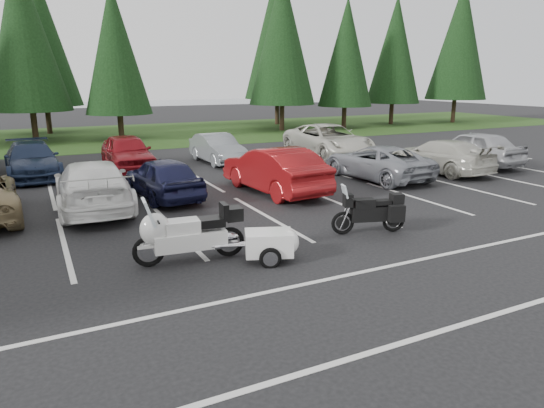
{
  "coord_description": "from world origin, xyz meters",
  "views": [
    {
      "loc": [
        -5.35,
        -10.93,
        3.84
      ],
      "look_at": [
        -0.14,
        -0.5,
        0.81
      ],
      "focal_mm": 32.0,
      "sensor_mm": 36.0,
      "label": 1
    }
  ],
  "objects_px": {
    "car_near_6": "(377,162)",
    "car_far_2": "(127,152)",
    "car_near_4": "(163,178)",
    "car_near_3": "(93,185)",
    "car_far_3": "(217,149)",
    "car_far_1": "(32,160)",
    "car_near_7": "(440,156)",
    "car_near_8": "(473,148)",
    "car_far_4": "(328,140)",
    "touring_motorcycle": "(189,229)",
    "car_near_5": "(274,170)",
    "adventure_motorcycle": "(369,208)",
    "cargo_trailer": "(269,246)"
  },
  "relations": [
    {
      "from": "car_near_6",
      "to": "car_far_2",
      "type": "xyz_separation_m",
      "value": [
        -8.4,
        6.31,
        0.1
      ]
    },
    {
      "from": "car_near_4",
      "to": "car_near_6",
      "type": "xyz_separation_m",
      "value": [
        8.32,
        -0.57,
        -0.03
      ]
    },
    {
      "from": "car_near_3",
      "to": "car_far_3",
      "type": "height_order",
      "value": "car_near_3"
    },
    {
      "from": "car_far_1",
      "to": "car_far_3",
      "type": "relative_size",
      "value": 1.17
    },
    {
      "from": "car_near_7",
      "to": "car_near_8",
      "type": "bearing_deg",
      "value": -170.71
    },
    {
      "from": "car_far_4",
      "to": "car_near_3",
      "type": "bearing_deg",
      "value": -153.44
    },
    {
      "from": "car_near_3",
      "to": "car_near_4",
      "type": "xyz_separation_m",
      "value": [
        2.23,
        0.48,
        -0.05
      ]
    },
    {
      "from": "car_near_3",
      "to": "car_far_4",
      "type": "xyz_separation_m",
      "value": [
        12.0,
        5.6,
        0.06
      ]
    },
    {
      "from": "car_near_3",
      "to": "touring_motorcycle",
      "type": "bearing_deg",
      "value": 106.06
    },
    {
      "from": "car_near_4",
      "to": "car_far_1",
      "type": "height_order",
      "value": "car_far_1"
    },
    {
      "from": "car_near_8",
      "to": "car_far_3",
      "type": "relative_size",
      "value": 1.13
    },
    {
      "from": "car_near_4",
      "to": "car_far_2",
      "type": "bearing_deg",
      "value": -95.0
    },
    {
      "from": "car_near_4",
      "to": "car_near_5",
      "type": "distance_m",
      "value": 3.77
    },
    {
      "from": "car_far_3",
      "to": "touring_motorcycle",
      "type": "xyz_separation_m",
      "value": [
        -4.98,
        -11.73,
        0.07
      ]
    },
    {
      "from": "car_near_3",
      "to": "adventure_motorcycle",
      "type": "bearing_deg",
      "value": 139.63
    },
    {
      "from": "car_near_8",
      "to": "car_far_2",
      "type": "height_order",
      "value": "car_near_8"
    },
    {
      "from": "car_near_5",
      "to": "car_near_8",
      "type": "relative_size",
      "value": 1.04
    },
    {
      "from": "car_near_3",
      "to": "car_near_7",
      "type": "xyz_separation_m",
      "value": [
        13.81,
        -0.16,
        -0.05
      ]
    },
    {
      "from": "car_near_5",
      "to": "cargo_trailer",
      "type": "bearing_deg",
      "value": 57.38
    },
    {
      "from": "car_near_3",
      "to": "car_near_4",
      "type": "height_order",
      "value": "car_near_3"
    },
    {
      "from": "car_near_8",
      "to": "touring_motorcycle",
      "type": "bearing_deg",
      "value": 19.18
    },
    {
      "from": "car_near_4",
      "to": "touring_motorcycle",
      "type": "xyz_separation_m",
      "value": [
        -0.94,
        -5.95,
        0.05
      ]
    },
    {
      "from": "car_far_4",
      "to": "car_far_2",
      "type": "bearing_deg",
      "value": 177.95
    },
    {
      "from": "car_near_5",
      "to": "touring_motorcycle",
      "type": "height_order",
      "value": "car_near_5"
    },
    {
      "from": "touring_motorcycle",
      "to": "car_near_6",
      "type": "bearing_deg",
      "value": 35.95
    },
    {
      "from": "car_near_8",
      "to": "car_far_1",
      "type": "xyz_separation_m",
      "value": [
        -17.98,
        5.9,
        -0.09
      ]
    },
    {
      "from": "car_near_6",
      "to": "car_near_5",
      "type": "bearing_deg",
      "value": -0.64
    },
    {
      "from": "car_near_6",
      "to": "car_far_3",
      "type": "bearing_deg",
      "value": -60.08
    },
    {
      "from": "car_far_1",
      "to": "cargo_trailer",
      "type": "xyz_separation_m",
      "value": [
        4.37,
        -12.55,
        -0.35
      ]
    },
    {
      "from": "car_far_4",
      "to": "touring_motorcycle",
      "type": "relative_size",
      "value": 2.16
    },
    {
      "from": "car_far_1",
      "to": "cargo_trailer",
      "type": "relative_size",
      "value": 3.25
    },
    {
      "from": "car_near_5",
      "to": "car_far_1",
      "type": "xyz_separation_m",
      "value": [
        -7.46,
        6.72,
        -0.1
      ]
    },
    {
      "from": "car_far_1",
      "to": "car_far_4",
      "type": "bearing_deg",
      "value": -5.95
    },
    {
      "from": "car_near_5",
      "to": "car_far_2",
      "type": "bearing_deg",
      "value": -65.09
    },
    {
      "from": "car_near_3",
      "to": "car_far_2",
      "type": "xyz_separation_m",
      "value": [
        2.15,
        6.22,
        0.02
      ]
    },
    {
      "from": "car_near_3",
      "to": "car_near_8",
      "type": "bearing_deg",
      "value": -175.68
    },
    {
      "from": "car_near_7",
      "to": "adventure_motorcycle",
      "type": "height_order",
      "value": "car_near_7"
    },
    {
      "from": "car_far_2",
      "to": "car_near_3",
      "type": "bearing_deg",
      "value": -109.32
    },
    {
      "from": "adventure_motorcycle",
      "to": "car_near_5",
      "type": "bearing_deg",
      "value": 107.66
    },
    {
      "from": "car_near_6",
      "to": "cargo_trailer",
      "type": "relative_size",
      "value": 3.25
    },
    {
      "from": "touring_motorcycle",
      "to": "car_near_5",
      "type": "bearing_deg",
      "value": 53.69
    },
    {
      "from": "car_near_7",
      "to": "car_near_3",
      "type": "bearing_deg",
      "value": -4.55
    },
    {
      "from": "car_near_4",
      "to": "touring_motorcycle",
      "type": "height_order",
      "value": "touring_motorcycle"
    },
    {
      "from": "car_far_4",
      "to": "adventure_motorcycle",
      "type": "bearing_deg",
      "value": -116.85
    },
    {
      "from": "car_near_7",
      "to": "car_far_4",
      "type": "relative_size",
      "value": 0.82
    },
    {
      "from": "car_near_4",
      "to": "cargo_trailer",
      "type": "distance_m",
      "value": 6.72
    },
    {
      "from": "car_far_1",
      "to": "touring_motorcycle",
      "type": "relative_size",
      "value": 1.78
    },
    {
      "from": "car_near_7",
      "to": "cargo_trailer",
      "type": "relative_size",
      "value": 3.24
    },
    {
      "from": "car_near_7",
      "to": "car_far_3",
      "type": "relative_size",
      "value": 1.17
    },
    {
      "from": "car_near_5",
      "to": "car_near_4",
      "type": "bearing_deg",
      "value": -17.78
    }
  ]
}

